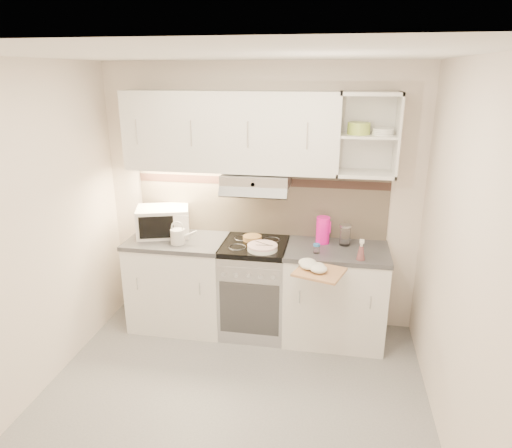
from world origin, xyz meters
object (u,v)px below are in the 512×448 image
watering_can (179,236)px  plate_stack (262,247)px  spray_bottle (361,251)px  microwave (163,221)px  pink_pitcher (323,230)px  glass_jar (345,235)px  cutting_board (319,272)px  electric_range (255,288)px

watering_can → plate_stack: size_ratio=0.95×
spray_bottle → microwave: bearing=174.1°
watering_can → pink_pitcher: 1.33m
plate_stack → spray_bottle: bearing=-4.9°
glass_jar → cutting_board: bearing=-109.5°
plate_stack → spray_bottle: spray_bottle is taller
spray_bottle → cutting_board: size_ratio=0.53×
electric_range → plate_stack: plate_stack is taller
glass_jar → cutting_board: 0.62m
microwave → glass_jar: bearing=-17.1°
plate_stack → cutting_board: (0.52, -0.32, -0.06)m
cutting_board → microwave: bearing=177.8°
electric_range → pink_pitcher: 0.85m
microwave → spray_bottle: size_ratio=2.93×
spray_bottle → glass_jar: bearing=115.2°
plate_stack → electric_range: bearing=122.8°
microwave → watering_can: (0.22, -0.21, -0.06)m
plate_stack → glass_jar: size_ratio=1.38×
watering_can → glass_jar: 1.52m
watering_can → pink_pitcher: pink_pitcher is taller
pink_pitcher → cutting_board: 0.62m
cutting_board → spray_bottle: bearing=54.2°
microwave → spray_bottle: microwave is taller
microwave → cutting_board: 1.63m
plate_stack → glass_jar: glass_jar is taller
electric_range → spray_bottle: size_ratio=4.62×
electric_range → glass_jar: glass_jar is taller
watering_can → glass_jar: watering_can is taller
electric_range → spray_bottle: bearing=-13.1°
spray_bottle → watering_can: bearing=-179.9°
plate_stack → pink_pitcher: bearing=28.3°
cutting_board → glass_jar: bearing=88.1°
microwave → spray_bottle: 1.88m
glass_jar → spray_bottle: spray_bottle is taller
watering_can → plate_stack: watering_can is taller
cutting_board → watering_can: bearing=-177.1°
watering_can → plate_stack: 0.79m
pink_pitcher → electric_range: bearing=-172.0°
electric_range → microwave: size_ratio=1.58×
pink_pitcher → glass_jar: pink_pitcher is taller
microwave → glass_jar: microwave is taller
electric_range → microwave: bearing=174.7°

